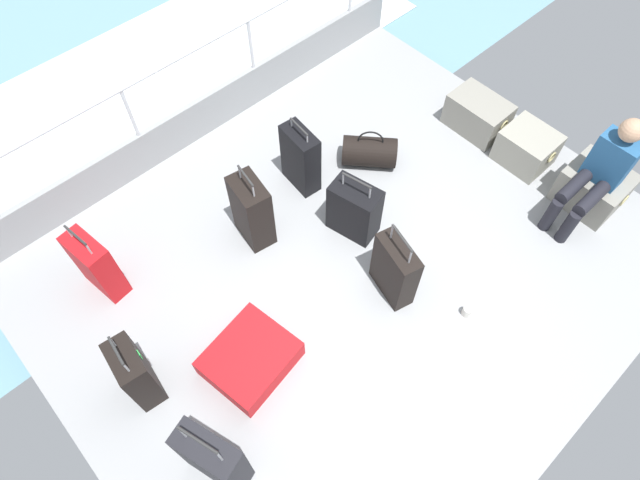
% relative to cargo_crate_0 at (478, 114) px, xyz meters
% --- Properties ---
extents(ground_plane, '(4.40, 5.20, 0.06)m').
position_rel_cargo_crate_0_xyz_m(ground_plane, '(0.30, -2.12, -0.21)').
color(ground_plane, '#939699').
extents(gunwale_port, '(0.06, 5.20, 0.45)m').
position_rel_cargo_crate_0_xyz_m(gunwale_port, '(-1.87, -2.12, 0.04)').
color(gunwale_port, '#939699').
rests_on(gunwale_port, ground_plane).
extents(railing_port, '(0.04, 4.20, 1.02)m').
position_rel_cargo_crate_0_xyz_m(railing_port, '(-1.87, -2.12, 0.60)').
color(railing_port, silver).
rests_on(railing_port, ground_plane).
extents(sea_wake, '(12.00, 12.00, 0.01)m').
position_rel_cargo_crate_0_xyz_m(sea_wake, '(-3.30, -2.12, -0.52)').
color(sea_wake, '#6B99A8').
rests_on(sea_wake, ground_plane).
extents(cargo_crate_0, '(0.64, 0.40, 0.37)m').
position_rel_cargo_crate_0_xyz_m(cargo_crate_0, '(0.00, 0.00, 0.00)').
color(cargo_crate_0, gray).
rests_on(cargo_crate_0, ground_plane).
extents(cargo_crate_1, '(0.54, 0.44, 0.36)m').
position_rel_cargo_crate_0_xyz_m(cargo_crate_1, '(0.61, 0.00, -0.00)').
color(cargo_crate_1, gray).
rests_on(cargo_crate_1, ground_plane).
extents(cargo_crate_2, '(0.59, 0.49, 0.39)m').
position_rel_cargo_crate_0_xyz_m(cargo_crate_2, '(1.34, 0.03, 0.01)').
color(cargo_crate_2, gray).
rests_on(cargo_crate_2, ground_plane).
extents(passenger_seated, '(0.34, 0.66, 1.09)m').
position_rel_cargo_crate_0_xyz_m(passenger_seated, '(1.34, -0.15, 0.39)').
color(passenger_seated, '#26598C').
rests_on(passenger_seated, ground_plane).
extents(suitcase_0, '(0.46, 0.28, 0.82)m').
position_rel_cargo_crate_0_xyz_m(suitcase_0, '(0.71, -2.04, 0.14)').
color(suitcase_0, black).
rests_on(suitcase_0, ground_plane).
extents(suitcase_1, '(0.43, 0.25, 0.79)m').
position_rel_cargo_crate_0_xyz_m(suitcase_1, '(-0.99, -3.82, 0.14)').
color(suitcase_1, red).
rests_on(suitcase_1, ground_plane).
extents(suitcase_2, '(0.67, 0.75, 0.22)m').
position_rel_cargo_crate_0_xyz_m(suitcase_2, '(0.42, -3.36, -0.07)').
color(suitcase_2, red).
rests_on(suitcase_2, ground_plane).
extents(suitcase_3, '(0.39, 0.24, 0.79)m').
position_rel_cargo_crate_0_xyz_m(suitcase_3, '(0.01, -4.08, 0.14)').
color(suitcase_3, black).
rests_on(suitcase_3, ground_plane).
extents(suitcase_4, '(0.42, 0.30, 0.85)m').
position_rel_cargo_crate_0_xyz_m(suitcase_4, '(-0.53, -2.54, 0.17)').
color(suitcase_4, black).
rests_on(suitcase_4, ground_plane).
extents(suitcase_5, '(0.41, 0.23, 0.77)m').
position_rel_cargo_crate_0_xyz_m(suitcase_5, '(-0.70, -1.83, 0.15)').
color(suitcase_5, black).
rests_on(suitcase_5, ground_plane).
extents(suitcase_6, '(0.49, 0.35, 0.71)m').
position_rel_cargo_crate_0_xyz_m(suitcase_6, '(0.04, -1.84, 0.10)').
color(suitcase_6, black).
rests_on(suitcase_6, ground_plane).
extents(suitcase_7, '(0.50, 0.32, 0.93)m').
position_rel_cargo_crate_0_xyz_m(suitcase_7, '(0.89, -4.02, 0.17)').
color(suitcase_7, black).
rests_on(suitcase_7, ground_plane).
extents(duffel_bag, '(0.59, 0.58, 0.43)m').
position_rel_cargo_crate_0_xyz_m(duffel_bag, '(-0.43, -1.16, -0.03)').
color(duffel_bag, black).
rests_on(duffel_bag, ground_plane).
extents(paper_cup, '(0.08, 0.08, 0.10)m').
position_rel_cargo_crate_0_xyz_m(paper_cup, '(1.32, -1.75, -0.13)').
color(paper_cup, white).
rests_on(paper_cup, ground_plane).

